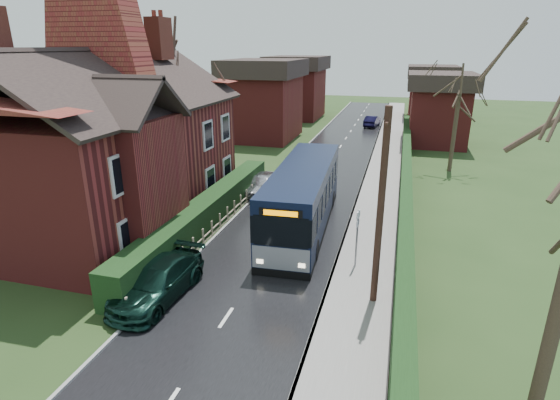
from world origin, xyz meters
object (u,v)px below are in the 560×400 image
(bus, at_px, (303,198))
(car_green, at_px, (158,281))
(telegraph_pole, at_px, (380,211))
(bus_stop_sign, at_px, (357,231))
(brick_house, at_px, (112,140))
(car_silver, at_px, (263,184))

(bus, distance_m, car_green, 8.73)
(telegraph_pole, bearing_deg, bus, 126.19)
(car_green, xyz_separation_m, bus_stop_sign, (6.78, 4.23, 1.05))
(brick_house, relative_size, car_green, 3.17)
(car_green, bearing_deg, car_silver, 92.71)
(car_silver, xyz_separation_m, bus_stop_sign, (6.68, -8.18, 1.03))
(car_silver, distance_m, telegraph_pole, 13.42)
(brick_house, height_order, bus_stop_sign, brick_house)
(bus_stop_sign, xyz_separation_m, telegraph_pole, (0.92, -2.49, 1.87))
(car_green, bearing_deg, bus, 67.92)
(car_silver, bearing_deg, telegraph_pole, -50.27)
(bus, xyz_separation_m, bus_stop_sign, (3.07, -3.62, 0.10))
(brick_house, relative_size, telegraph_pole, 2.06)
(bus, height_order, telegraph_pole, telegraph_pole)
(brick_house, relative_size, bus_stop_sign, 5.60)
(brick_house, xyz_separation_m, car_green, (5.83, -6.21, -3.71))
(brick_house, xyz_separation_m, car_silver, (5.93, 6.20, -3.69))
(car_silver, height_order, car_green, car_silver)
(bus, relative_size, car_green, 2.35)
(brick_house, distance_m, bus, 10.06)
(bus, xyz_separation_m, car_green, (-3.70, -7.85, -0.95))
(car_green, relative_size, bus_stop_sign, 1.77)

